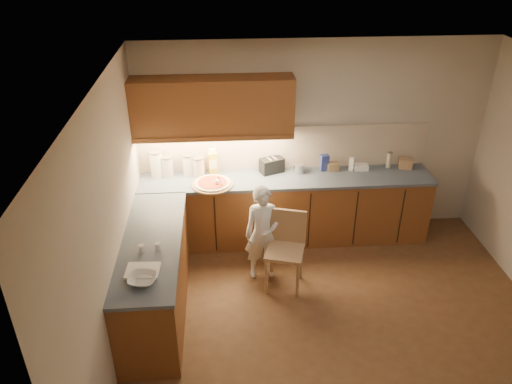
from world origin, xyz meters
TOP-DOWN VIEW (x-y plane):
  - room at (0.00, 0.00)m, footprint 4.54×4.50m
  - l_counter at (-0.92, 1.25)m, footprint 3.77×2.62m
  - backsplash at (-0.38, 1.99)m, footprint 3.75×0.02m
  - upper_cabinets at (-1.27, 1.82)m, footprint 1.95×0.36m
  - pizza_on_board at (-1.32, 1.55)m, footprint 0.52×0.52m
  - child at (-0.74, 0.92)m, footprint 0.46×0.32m
  - wooden_chair at (-0.49, 0.76)m, footprint 0.52×0.52m
  - mixing_bowl at (-1.95, -0.27)m, footprint 0.30×0.30m
  - canister_a at (-2.02, 1.86)m, footprint 0.18×0.18m
  - canister_b at (-1.89, 1.86)m, footprint 0.16×0.16m
  - canister_c at (-1.62, 1.87)m, footprint 0.15×0.15m
  - canister_d at (-1.49, 1.84)m, footprint 0.16×0.16m
  - oil_jug at (-1.31, 1.88)m, footprint 0.13×0.10m
  - toaster at (-0.54, 1.87)m, footprint 0.34×0.27m
  - steel_pot at (-0.19, 1.83)m, footprint 0.16×0.16m
  - blue_box at (0.15, 1.87)m, footprint 0.12×0.09m
  - card_box_a at (0.26, 1.86)m, footprint 0.15×0.11m
  - white_bottle at (0.50, 1.84)m, footprint 0.08×0.08m
  - flat_pack at (0.64, 1.85)m, footprint 0.18×0.13m
  - tall_jar at (1.02, 1.89)m, footprint 0.07×0.07m
  - card_box_b at (1.24, 1.86)m, footprint 0.20×0.17m
  - dough_cloth at (-1.97, -0.11)m, footprint 0.32×0.26m
  - spice_jar_a at (-2.02, 0.21)m, footprint 0.07×0.07m
  - spice_jar_b at (-1.86, 0.23)m, footprint 0.07×0.07m

SIDE VIEW (x-z plane):
  - l_counter at x=-0.92m, z-range 0.00..0.92m
  - wooden_chair at x=-0.49m, z-range 0.07..1.01m
  - child at x=-0.74m, z-range 0.00..1.20m
  - dough_cloth at x=-1.97m, z-range 0.92..0.94m
  - pizza_on_board at x=-1.32m, z-range 0.84..1.05m
  - mixing_bowl at x=-1.95m, z-range 0.92..0.98m
  - flat_pack at x=0.64m, z-range 0.92..0.99m
  - spice_jar_b at x=-1.86m, z-range 0.92..0.99m
  - spice_jar_a at x=-2.02m, z-range 0.92..1.00m
  - card_box_a at x=0.26m, z-range 0.92..1.02m
  - steel_pot at x=-0.19m, z-range 0.92..1.04m
  - card_box_b at x=1.24m, z-range 0.92..1.05m
  - white_bottle at x=0.50m, z-range 0.92..1.09m
  - toaster at x=-0.54m, z-range 0.92..1.11m
  - blue_box at x=0.15m, z-range 0.92..1.14m
  - tall_jar at x=1.02m, z-range 0.92..1.14m
  - canister_d at x=-1.49m, z-range 0.92..1.19m
  - canister_b at x=-1.89m, z-range 0.92..1.20m
  - canister_c at x=-1.62m, z-range 0.92..1.21m
  - oil_jug at x=-1.31m, z-range 0.91..1.25m
  - canister_a at x=-2.02m, z-range 0.92..1.27m
  - backsplash at x=-0.38m, z-range 0.92..1.50m
  - room at x=0.00m, z-range 0.37..2.99m
  - upper_cabinets at x=-1.27m, z-range 1.48..2.21m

